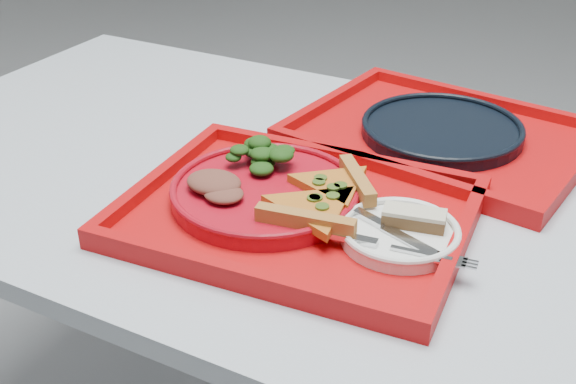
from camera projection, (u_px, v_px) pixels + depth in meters
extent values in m
cube|color=#A5ADB9|center=(349.00, 197.00, 1.06)|extent=(1.60, 0.80, 0.03)
cylinder|color=gray|center=(128.00, 202.00, 1.78)|extent=(0.05, 0.05, 0.72)
cube|color=#AE090B|center=(297.00, 216.00, 0.97)|extent=(0.47, 0.38, 0.01)
cube|color=#AE090B|center=(441.00, 139.00, 1.18)|extent=(0.49, 0.41, 0.01)
cylinder|color=#A60B19|center=(265.00, 194.00, 0.99)|extent=(0.26, 0.26, 0.02)
cylinder|color=white|center=(400.00, 236.00, 0.91)|extent=(0.15, 0.15, 0.01)
cylinder|color=black|center=(442.00, 131.00, 1.17)|extent=(0.26, 0.26, 0.02)
ellipsoid|color=black|center=(262.00, 151.00, 1.04)|extent=(0.09, 0.08, 0.04)
ellipsoid|color=brown|center=(214.00, 182.00, 0.98)|extent=(0.08, 0.06, 0.02)
cube|color=#4D3019|center=(414.00, 220.00, 0.91)|extent=(0.08, 0.05, 0.02)
cube|color=beige|center=(415.00, 212.00, 0.91)|extent=(0.08, 0.05, 0.01)
cube|color=silver|center=(393.00, 231.00, 0.90)|extent=(0.18, 0.08, 0.01)
cube|color=silver|center=(389.00, 246.00, 0.87)|extent=(0.19, 0.04, 0.01)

